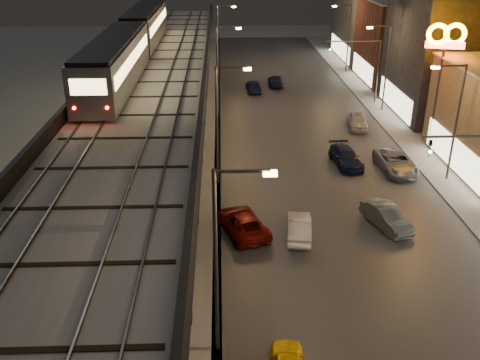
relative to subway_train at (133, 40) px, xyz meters
name	(u,v)px	position (x,y,z in m)	size (l,w,h in m)	color
road_surface	(316,162)	(16.00, -9.86, -8.39)	(17.00, 120.00, 0.06)	#46474D
sidewalk_right	(434,159)	(26.00, -9.86, -8.35)	(4.00, 120.00, 0.14)	#9FA1A8
under_viaduct_pavement	(154,164)	(2.50, -9.86, -8.39)	(11.00, 120.00, 0.06)	#9FA1A8
elevated_viaduct	(144,110)	(2.50, -13.01, -2.80)	(9.00, 100.00, 6.30)	black
viaduct_trackbed	(144,100)	(2.49, -12.89, -2.03)	(8.40, 100.00, 0.32)	#B2B7C1
viaduct_parapet_streetside	(203,93)	(6.85, -12.86, -1.57)	(0.30, 100.00, 1.10)	black
viaduct_parapet_far	(83,94)	(-1.85, -12.86, -1.57)	(0.30, 100.00, 1.10)	black
building_d	(460,46)	(32.49, 3.14, -1.34)	(12.20, 13.20, 14.16)	#28292F
building_e	(412,41)	(32.49, 17.14, -3.34)	(12.20, 12.20, 10.16)	brown
building_f	(382,21)	(32.49, 31.14, -2.84)	(12.20, 16.20, 11.16)	#4A4A4A
streetlight_left_1	(222,252)	(8.07, -31.86, -3.18)	(2.57, 0.28, 9.00)	#38383A
streetlight_left_2	(221,118)	(8.07, -13.86, -3.18)	(2.57, 0.28, 9.00)	#38383A
streetlight_right_2	(454,115)	(25.23, -13.86, -3.18)	(2.56, 0.28, 9.00)	#38383A
streetlight_left_3	(220,64)	(8.07, 4.14, -3.18)	(2.57, 0.28, 9.00)	#38383A
streetlight_right_3	(385,63)	(25.23, 4.14, -3.18)	(2.56, 0.28, 9.00)	#38383A
streetlight_left_4	(220,34)	(8.07, 22.14, -3.18)	(2.57, 0.28, 9.00)	#38383A
streetlight_right_4	(347,34)	(25.23, 22.14, -3.18)	(2.56, 0.28, 9.00)	#38383A
traffic_light_rig_b	(368,63)	(24.34, 7.14, -3.92)	(6.10, 0.34, 7.00)	#38383A
subway_train	(133,40)	(0.00, 0.00, 0.00)	(3.03, 37.13, 3.62)	gray
car_near_white	(299,228)	(12.87, -22.04, -7.75)	(1.42, 4.06, 1.34)	white
car_mid_silver	(242,224)	(9.36, -21.39, -7.73)	(2.30, 4.98, 1.38)	maroon
car_mid_dark	(275,81)	(15.01, 14.99, -7.79)	(1.77, 4.35, 1.26)	#11173A
car_far_white	(253,86)	(12.08, 12.28, -7.70)	(1.69, 4.19, 1.43)	navy
car_onc_silver	(386,218)	(18.67, -20.99, -7.72)	(1.48, 4.26, 1.40)	#525860
car_onc_dark	(396,163)	(22.00, -12.03, -7.69)	(2.42, 5.24, 1.46)	#8B929D
car_onc_white	(346,158)	(18.28, -10.75, -7.73)	(1.92, 4.72, 1.37)	#0F1937
car_onc_red	(357,121)	(21.44, -1.46, -7.68)	(1.74, 4.32, 1.47)	silver
sign_mcdonalds	(445,47)	(26.50, -7.26, 0.54)	(3.23, 0.86, 10.87)	#38383A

